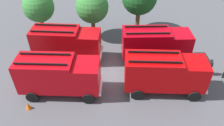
# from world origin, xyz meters

# --- Properties ---
(ground_plane) EXTENTS (46.41, 46.41, 0.00)m
(ground_plane) POSITION_xyz_m (0.00, 0.00, 0.00)
(ground_plane) COLOR #4C4C51
(fire_truck_0) EXTENTS (7.34, 3.11, 3.88)m
(fire_truck_0) POSITION_xyz_m (-4.68, -2.45, 2.15)
(fire_truck_0) COLOR #BA070F
(fire_truck_0) RESTS_ON ground
(fire_truck_1) EXTENTS (7.34, 3.11, 3.88)m
(fire_truck_1) POSITION_xyz_m (4.51, -2.40, 2.15)
(fire_truck_1) COLOR #B70406
(fire_truck_1) RESTS_ON ground
(fire_truck_2) EXTENTS (7.39, 3.26, 3.88)m
(fire_truck_2) POSITION_xyz_m (-4.74, 2.63, 2.15)
(fire_truck_2) COLOR #B1080D
(fire_truck_2) RESTS_ON ground
(fire_truck_3) EXTENTS (7.20, 2.76, 3.88)m
(fire_truck_3) POSITION_xyz_m (4.58, 2.19, 2.15)
(fire_truck_3) COLOR #B70410
(fire_truck_3) RESTS_ON ground
(firefighter_0) EXTENTS (0.45, 0.48, 1.67)m
(firefighter_0) POSITION_xyz_m (-8.13, 0.05, 0.93)
(firefighter_0) COLOR black
(firefighter_0) RESTS_ON ground
(firefighter_1) EXTENTS (0.48, 0.42, 1.62)m
(firefighter_1) POSITION_xyz_m (3.57, -0.48, 0.90)
(firefighter_1) COLOR black
(firefighter_1) RESTS_ON ground
(firefighter_3) EXTENTS (0.42, 0.48, 1.84)m
(firefighter_3) POSITION_xyz_m (9.63, -0.35, 1.04)
(firefighter_3) COLOR black
(firefighter_3) RESTS_ON ground
(tree_0) EXTENTS (3.69, 3.69, 5.72)m
(tree_0) POSITION_xyz_m (-8.56, 7.89, 3.85)
(tree_0) COLOR brown
(tree_0) RESTS_ON ground
(tree_1) EXTENTS (3.85, 3.85, 5.97)m
(tree_1) POSITION_xyz_m (-2.15, 7.34, 4.01)
(tree_1) COLOR brown
(tree_1) RESTS_ON ground
(traffic_cone_0) EXTENTS (0.46, 0.46, 0.66)m
(traffic_cone_0) POSITION_xyz_m (-7.20, -4.34, 0.33)
(traffic_cone_0) COLOR #F2600C
(traffic_cone_0) RESTS_ON ground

